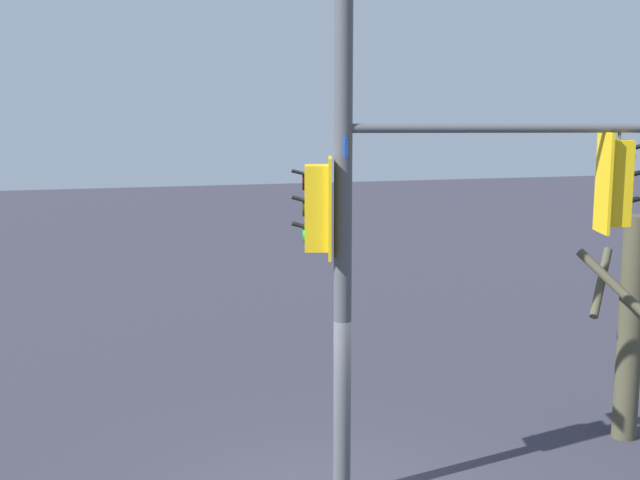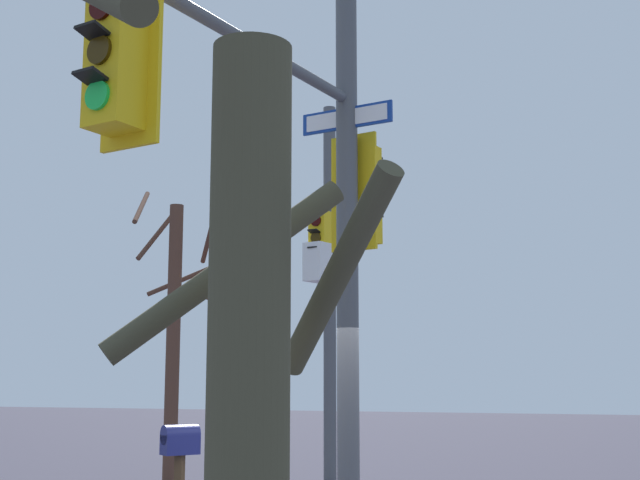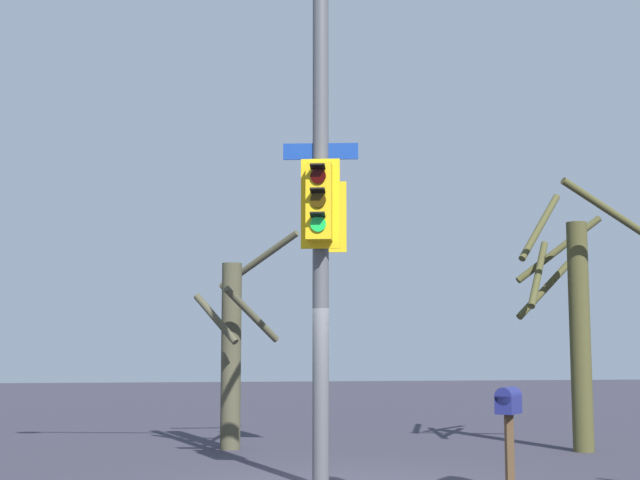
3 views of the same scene
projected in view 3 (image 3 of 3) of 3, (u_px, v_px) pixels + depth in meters
main_signal_pole_assembly at (311, 178)px, 14.02m from camera, size 5.59×4.47×8.35m
mailbox at (509, 409)px, 12.32m from camera, size 0.49×0.47×1.41m
bare_tree_behind_pole at (575, 315)px, 17.41m from camera, size 2.36×2.33×5.08m
bare_tree_corner at (233, 346)px, 17.70m from camera, size 2.32×2.13×4.29m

